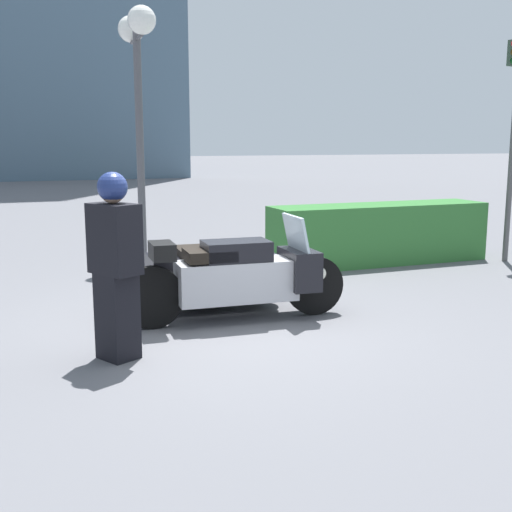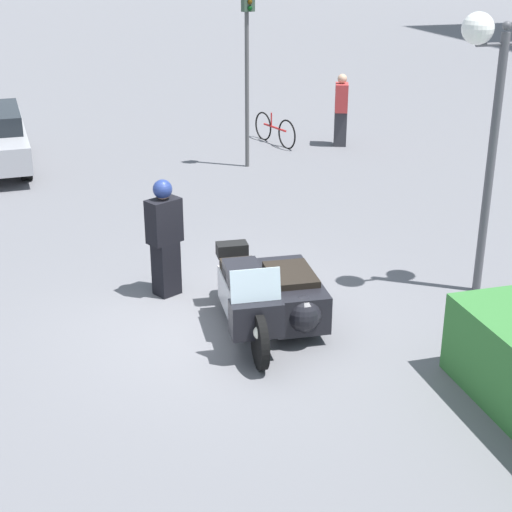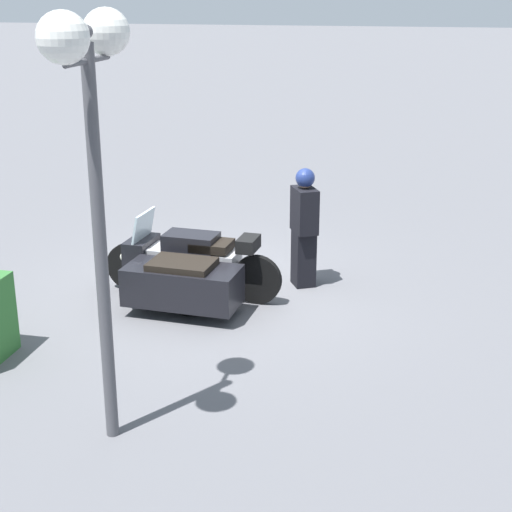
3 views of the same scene
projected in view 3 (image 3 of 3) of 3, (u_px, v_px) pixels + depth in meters
The scene contains 4 objects.
ground_plane at pixel (215, 291), 11.11m from camera, with size 160.00×160.00×0.00m, color slate.
police_motorcycle at pixel (180, 272), 10.50m from camera, with size 2.56×1.42×1.17m.
officer_rider at pixel (304, 225), 11.08m from camera, with size 0.47×0.55×1.72m.
twin_lamp_post at pixel (90, 97), 6.52m from camera, with size 0.42×1.25×3.93m.
Camera 3 is at (-2.86, 9.96, 4.09)m, focal length 55.00 mm.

